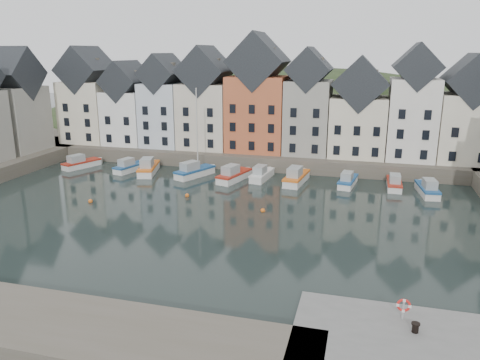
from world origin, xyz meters
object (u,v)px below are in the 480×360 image
at_px(boat_a, 81,163).
at_px(life_ring_post, 404,306).
at_px(boat_d, 194,171).
at_px(mooring_bollard, 415,327).

xyz_separation_m(boat_a, life_ring_post, (43.75, -34.19, 2.19)).
height_order(boat_d, mooring_bollard, boat_d).
distance_m(boat_d, life_ring_post, 42.31).
xyz_separation_m(boat_d, mooring_bollard, (26.06, -34.91, 1.51)).
xyz_separation_m(mooring_bollard, life_ring_post, (-0.59, 1.18, 0.55)).
height_order(boat_d, life_ring_post, boat_d).
relative_size(boat_a, boat_d, 0.50).
xyz_separation_m(boat_d, life_ring_post, (25.47, -33.73, 2.06)).
height_order(boat_a, mooring_bollard, mooring_bollard).
relative_size(boat_a, mooring_bollard, 11.01).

